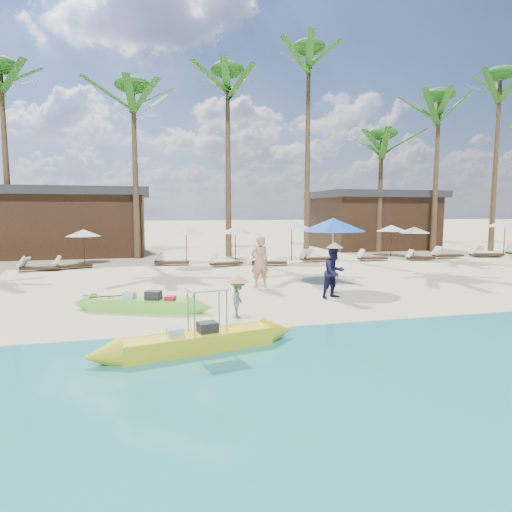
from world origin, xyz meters
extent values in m
plane|color=beige|center=(0.00, 0.00, 0.00)|extent=(240.00, 240.00, 0.00)
cube|color=tan|center=(0.00, -5.00, 0.00)|extent=(240.00, 4.50, 0.01)
cube|color=#6EDF44|center=(-2.89, 0.09, 0.18)|extent=(2.95, 1.68, 0.35)
cube|color=white|center=(-2.89, 0.09, 0.19)|extent=(2.50, 1.36, 0.16)
cube|color=#262628|center=(-2.54, -0.05, 0.43)|extent=(0.51, 0.46, 0.32)
cube|color=silver|center=(-3.21, 0.27, 0.40)|extent=(0.41, 0.38, 0.26)
cube|color=red|center=(-2.09, -0.29, 0.37)|extent=(0.34, 0.32, 0.20)
cylinder|color=red|center=(-3.73, 0.48, 0.31)|extent=(0.20, 0.20, 0.08)
cylinder|color=#262628|center=(-3.97, 0.48, 0.31)|extent=(0.19, 0.19, 0.07)
sphere|color=tan|center=(-4.21, 0.63, 0.36)|extent=(0.17, 0.17, 0.17)
cylinder|color=yellow|center=(-1.61, -0.35, 0.36)|extent=(0.13, 0.13, 0.17)
cylinder|color=yellow|center=(-1.44, -0.42, 0.36)|extent=(0.13, 0.13, 0.17)
cube|color=yellow|center=(-1.68, -3.77, 0.18)|extent=(3.14, 1.28, 0.37)
cube|color=white|center=(-1.68, -3.77, 0.20)|extent=(2.68, 1.02, 0.17)
cube|color=#262628|center=(-1.49, -3.73, 0.43)|extent=(0.44, 0.39, 0.29)
cube|color=silver|center=(-2.16, -3.87, 0.41)|extent=(0.36, 0.33, 0.25)
cube|color=beige|center=(-1.49, -3.73, 1.26)|extent=(0.87, 0.69, 0.03)
imported|color=tan|center=(1.32, 2.94, 0.96)|extent=(0.76, 0.56, 1.92)
imported|color=#131436|center=(3.19, 0.52, 0.85)|extent=(1.00, 0.88, 1.71)
imported|color=gray|center=(-0.51, -2.02, 0.66)|extent=(0.56, 0.71, 0.97)
cylinder|color=#99999E|center=(3.96, 2.38, 1.25)|extent=(0.05, 0.05, 2.50)
cone|color=blue|center=(3.96, 2.38, 2.33)|extent=(2.40, 2.40, 0.49)
cube|color=#352415|center=(-7.77, 9.90, 0.16)|extent=(1.85, 1.06, 0.12)
cube|color=beige|center=(-8.51, 9.68, 0.47)|extent=(0.54, 0.66, 0.51)
cylinder|color=#352415|center=(-6.03, 11.90, 0.91)|extent=(0.05, 0.05, 1.81)
cone|color=beige|center=(-6.03, 11.90, 1.69)|extent=(1.81, 1.81, 0.36)
cube|color=#352415|center=(-7.63, 9.77, 0.14)|extent=(1.67, 0.63, 0.12)
cube|color=beige|center=(-8.35, 9.81, 0.43)|extent=(0.40, 0.55, 0.48)
cube|color=#352415|center=(-6.31, 10.23, 0.15)|extent=(1.77, 1.09, 0.12)
cube|color=beige|center=(-7.01, 9.98, 0.45)|extent=(0.54, 0.64, 0.49)
cylinder|color=#352415|center=(-0.77, 10.24, 0.99)|extent=(0.05, 0.05, 1.98)
cone|color=beige|center=(-0.77, 10.24, 1.84)|extent=(1.98, 1.98, 0.40)
cube|color=#352415|center=(-1.52, 10.48, 0.16)|extent=(1.85, 0.88, 0.13)
cube|color=beige|center=(-2.29, 10.62, 0.47)|extent=(0.49, 0.64, 0.52)
cylinder|color=#352415|center=(2.11, 11.64, 0.95)|extent=(0.05, 0.05, 1.89)
cone|color=beige|center=(2.11, 11.64, 1.76)|extent=(1.89, 1.89, 0.38)
cube|color=#352415|center=(1.20, 9.42, 0.15)|extent=(1.76, 1.01, 0.12)
cube|color=beige|center=(0.49, 9.20, 0.44)|extent=(0.52, 0.63, 0.49)
cube|color=#352415|center=(3.43, 9.12, 0.16)|extent=(1.92, 1.13, 0.13)
cube|color=beige|center=(2.67, 9.37, 0.48)|extent=(0.57, 0.69, 0.53)
cylinder|color=#352415|center=(5.17, 10.69, 1.11)|extent=(0.06, 0.06, 2.23)
cone|color=beige|center=(5.17, 10.69, 2.07)|extent=(2.23, 2.23, 0.45)
cube|color=#352415|center=(6.46, 10.16, 0.16)|extent=(1.77, 0.61, 0.12)
cube|color=beige|center=(5.68, 10.14, 0.47)|extent=(0.41, 0.58, 0.51)
cube|color=#352415|center=(6.76, 10.20, 0.16)|extent=(1.89, 0.79, 0.13)
cube|color=beige|center=(5.96, 10.11, 0.48)|extent=(0.47, 0.63, 0.53)
cylinder|color=#352415|center=(11.96, 11.49, 0.96)|extent=(0.05, 0.05, 1.92)
cone|color=beige|center=(11.96, 11.49, 1.78)|extent=(1.92, 1.92, 0.38)
cube|color=#352415|center=(9.75, 9.80, 0.15)|extent=(1.70, 0.66, 0.12)
cube|color=beige|center=(9.02, 9.85, 0.44)|extent=(0.41, 0.56, 0.48)
cylinder|color=#352415|center=(12.80, 10.36, 0.92)|extent=(0.05, 0.05, 1.84)
cone|color=beige|center=(12.80, 10.36, 1.71)|extent=(1.84, 1.84, 0.37)
cube|color=#352415|center=(12.58, 9.33, 0.14)|extent=(1.59, 0.70, 0.11)
cube|color=beige|center=(11.90, 9.42, 0.41)|extent=(0.41, 0.54, 0.45)
cube|color=#352415|center=(14.86, 9.89, 0.16)|extent=(1.81, 0.60, 0.13)
cube|color=beige|center=(14.06, 9.88, 0.48)|extent=(0.41, 0.59, 0.53)
cylinder|color=#352415|center=(18.95, 9.97, 1.12)|extent=(0.06, 0.06, 2.23)
cone|color=beige|center=(18.95, 9.97, 2.08)|extent=(2.23, 2.23, 0.45)
cube|color=#352415|center=(17.44, 9.79, 0.15)|extent=(1.83, 1.01, 0.12)
cube|color=beige|center=(16.70, 9.99, 0.46)|extent=(0.53, 0.65, 0.51)
cube|color=#352415|center=(17.96, 10.01, 0.15)|extent=(1.73, 0.70, 0.12)
cube|color=beige|center=(17.22, 10.08, 0.45)|extent=(0.43, 0.58, 0.49)
cube|color=beige|center=(19.73, 10.21, 0.49)|extent=(0.42, 0.60, 0.54)
cone|color=brown|center=(-10.45, 15.08, 5.45)|extent=(0.40, 0.40, 10.89)
ellipsoid|color=#225F17|center=(-10.45, 15.08, 10.89)|extent=(2.08, 2.08, 0.88)
cone|color=brown|center=(-3.36, 14.27, 5.04)|extent=(0.40, 0.40, 10.08)
ellipsoid|color=#225F17|center=(-3.36, 14.27, 10.08)|extent=(2.08, 2.08, 0.88)
cone|color=brown|center=(2.15, 14.01, 5.63)|extent=(0.40, 0.40, 11.26)
ellipsoid|color=#225F17|center=(2.15, 14.01, 11.26)|extent=(2.08, 2.08, 0.88)
cone|color=brown|center=(7.45, 14.38, 6.58)|extent=(0.40, 0.40, 13.16)
ellipsoid|color=#225F17|center=(7.45, 14.38, 13.16)|extent=(2.08, 2.08, 0.88)
cone|color=brown|center=(12.84, 14.52, 4.04)|extent=(0.40, 0.40, 8.07)
ellipsoid|color=#225F17|center=(12.84, 14.52, 8.07)|extent=(2.08, 2.08, 0.88)
cone|color=brown|center=(16.57, 13.68, 5.32)|extent=(0.40, 0.40, 10.64)
ellipsoid|color=#225F17|center=(16.57, 13.68, 10.64)|extent=(2.08, 2.08, 0.88)
cone|color=brown|center=(21.07, 13.33, 6.13)|extent=(0.40, 0.40, 12.26)
ellipsoid|color=#225F17|center=(21.07, 13.33, 12.26)|extent=(2.08, 2.08, 0.88)
cube|color=#352415|center=(-8.00, 17.50, 1.90)|extent=(10.00, 6.00, 3.80)
cube|color=#2D2D33|center=(-8.00, 17.50, 4.05)|extent=(10.80, 6.60, 0.50)
cube|color=#352415|center=(14.00, 17.50, 1.90)|extent=(8.00, 6.00, 3.80)
cube|color=#2D2D33|center=(14.00, 17.50, 4.05)|extent=(8.80, 6.60, 0.50)
camera|label=1|loc=(-2.57, -12.23, 2.83)|focal=30.00mm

